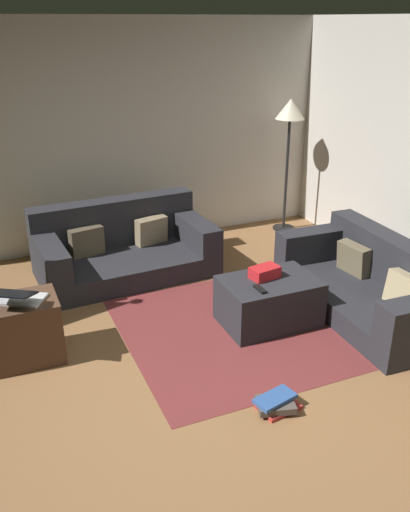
# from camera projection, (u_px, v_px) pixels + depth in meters

# --- Properties ---
(ground_plane) EXTENTS (6.40, 6.40, 0.00)m
(ground_plane) POSITION_uv_depth(u_px,v_px,m) (166.00, 396.00, 4.02)
(ground_plane) COLOR brown
(rear_partition) EXTENTS (6.40, 0.12, 2.60)m
(rear_partition) POSITION_uv_depth(u_px,v_px,m) (70.00, 140.00, 6.15)
(rear_partition) COLOR beige
(rear_partition) RESTS_ON ground_plane
(couch_left) EXTENTS (1.89, 1.10, 0.74)m
(couch_left) POSITION_uv_depth(u_px,v_px,m) (123.00, 248.00, 5.93)
(couch_left) COLOR #26262B
(couch_left) RESTS_ON ground_plane
(couch_right) EXTENTS (0.97, 1.92, 0.67)m
(couch_right) POSITION_uv_depth(u_px,v_px,m) (373.00, 284.00, 5.14)
(couch_right) COLOR #26262B
(couch_right) RESTS_ON ground_plane
(ottoman) EXTENTS (0.85, 0.58, 0.43)m
(ottoman) POSITION_uv_depth(u_px,v_px,m) (269.00, 302.00, 4.92)
(ottoman) COLOR #26262B
(ottoman) RESTS_ON ground_plane
(gift_box) EXTENTS (0.28, 0.20, 0.10)m
(gift_box) POSITION_uv_depth(u_px,v_px,m) (265.00, 272.00, 4.86)
(gift_box) COLOR red
(gift_box) RESTS_ON ottoman
(tv_remote) EXTENTS (0.06, 0.16, 0.02)m
(tv_remote) POSITION_uv_depth(u_px,v_px,m) (260.00, 289.00, 4.65)
(tv_remote) COLOR black
(tv_remote) RESTS_ON ottoman
(side_table) EXTENTS (0.52, 0.44, 0.53)m
(side_table) POSITION_uv_depth(u_px,v_px,m) (27.00, 329.00, 4.38)
(side_table) COLOR #4C3323
(side_table) RESTS_ON ground_plane
(laptop) EXTENTS (0.48, 0.49, 0.17)m
(laptop) POSITION_uv_depth(u_px,v_px,m) (18.00, 297.00, 4.20)
(laptop) COLOR silver
(laptop) RESTS_ON side_table
(book_stack) EXTENTS (0.35, 0.26, 0.11)m
(book_stack) POSITION_uv_depth(u_px,v_px,m) (276.00, 403.00, 3.86)
(book_stack) COLOR #B7332D
(book_stack) RESTS_ON ground_plane
(corner_lamp) EXTENTS (0.36, 0.36, 1.67)m
(corner_lamp) POSITION_uv_depth(u_px,v_px,m) (290.00, 120.00, 6.67)
(corner_lamp) COLOR black
(corner_lamp) RESTS_ON ground_plane
(area_rug) EXTENTS (2.60, 2.00, 0.01)m
(area_rug) POSITION_uv_depth(u_px,v_px,m) (268.00, 322.00, 5.00)
(area_rug) COLOR maroon
(area_rug) RESTS_ON ground_plane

